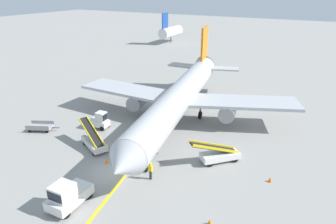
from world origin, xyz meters
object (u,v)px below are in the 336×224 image
object	(u,v)px
belt_loader_forward_hold	(219,154)
safety_cone_nose_left	(210,222)
pushback_tug	(67,195)
safety_cone_wingtip_right	(270,180)
safety_cone_nose_right	(122,94)
safety_cone_tail_area	(107,161)
belt_loader_aft_hold	(94,141)
safety_cone_wingtip_left	(152,133)
baggage_tug_near_wing	(100,121)
baggage_cart_loaded	(40,127)
ground_crew_marshaller	(151,170)
baggage_cart_empty_trailing	(145,148)
airliner	(181,95)

from	to	relation	value
belt_loader_forward_hold	safety_cone_nose_left	bearing A→B (deg)	-73.75
pushback_tug	safety_cone_wingtip_right	size ratio (longest dim) A/B	8.35
safety_cone_nose_left	safety_cone_nose_right	bearing A→B (deg)	138.89
safety_cone_nose_right	safety_cone_tail_area	size ratio (longest dim) A/B	1.00
belt_loader_forward_hold	safety_cone_nose_right	bearing A→B (deg)	150.80
belt_loader_aft_hold	safety_cone_tail_area	size ratio (longest dim) A/B	11.43
safety_cone_nose_left	safety_cone_wingtip_left	distance (m)	15.16
baggage_tug_near_wing	safety_cone_tail_area	world-z (taller)	baggage_tug_near_wing
safety_cone_nose_right	safety_cone_tail_area	xyz separation A→B (m)	(10.72, -16.82, 0.00)
baggage_cart_loaded	safety_cone_wingtip_left	size ratio (longest dim) A/B	8.50
pushback_tug	ground_crew_marshaller	bearing A→B (deg)	59.01
pushback_tug	ground_crew_marshaller	size ratio (longest dim) A/B	2.16
belt_loader_forward_hold	baggage_tug_near_wing	bearing A→B (deg)	179.11
baggage_tug_near_wing	belt_loader_aft_hold	size ratio (longest dim) A/B	0.50
pushback_tug	baggage_tug_near_wing	bearing A→B (deg)	120.74
belt_loader_forward_hold	safety_cone_nose_right	size ratio (longest dim) A/B	10.20
baggage_cart_empty_trailing	ground_crew_marshaller	xyz separation A→B (m)	(3.03, -3.77, 0.44)
belt_loader_aft_hold	baggage_cart_loaded	size ratio (longest dim) A/B	1.34
pushback_tug	safety_cone_nose_right	bearing A→B (deg)	117.71
ground_crew_marshaller	safety_cone_wingtip_left	size ratio (longest dim) A/B	3.86
ground_crew_marshaller	safety_cone_nose_left	xyz separation A→B (m)	(6.70, -2.69, -0.69)
airliner	pushback_tug	bearing A→B (deg)	-90.95
baggage_cart_empty_trailing	safety_cone_tail_area	size ratio (longest dim) A/B	8.65
pushback_tug	safety_cone_wingtip_left	bearing A→B (deg)	93.22
baggage_tug_near_wing	safety_cone_wingtip_left	xyz separation A→B (m)	(6.46, 1.55, -0.71)
baggage_cart_empty_trailing	safety_cone_tail_area	distance (m)	4.17
pushback_tug	baggage_cart_empty_trailing	xyz separation A→B (m)	(0.67, 9.93, -0.53)
baggage_tug_near_wing	airliner	bearing A→B (deg)	41.35
safety_cone_wingtip_left	belt_loader_forward_hold	bearing A→B (deg)	-11.57
airliner	ground_crew_marshaller	bearing A→B (deg)	-74.99
baggage_cart_loaded	safety_cone_nose_left	size ratio (longest dim) A/B	8.50
belt_loader_aft_hold	ground_crew_marshaller	size ratio (longest dim) A/B	2.96
baggage_tug_near_wing	pushback_tug	bearing A→B (deg)	-59.26
baggage_tug_near_wing	baggage_cart_loaded	world-z (taller)	baggage_tug_near_wing
safety_cone_wingtip_left	safety_cone_wingtip_right	size ratio (longest dim) A/B	1.00
baggage_tug_near_wing	safety_cone_wingtip_right	xyz separation A→B (m)	(20.35, -1.26, -0.71)
safety_cone_wingtip_left	belt_loader_aft_hold	bearing A→B (deg)	-123.73
pushback_tug	baggage_cart_empty_trailing	distance (m)	9.97
belt_loader_forward_hold	baggage_cart_empty_trailing	world-z (taller)	belt_loader_forward_hold
ground_crew_marshaller	belt_loader_forward_hold	bearing A→B (deg)	53.69
airliner	safety_cone_nose_left	distance (m)	18.64
belt_loader_forward_hold	safety_cone_nose_right	world-z (taller)	belt_loader_forward_hold
safety_cone_wingtip_left	baggage_cart_empty_trailing	bearing A→B (deg)	-69.14
baggage_cart_empty_trailing	safety_cone_nose_left	size ratio (longest dim) A/B	8.65
ground_crew_marshaller	safety_cone_tail_area	world-z (taller)	ground_crew_marshaller
baggage_cart_loaded	baggage_cart_empty_trailing	xyz separation A→B (m)	(13.65, 1.74, 0.00)
baggage_tug_near_wing	safety_cone_wingtip_right	distance (m)	20.40
ground_crew_marshaller	safety_cone_tail_area	size ratio (longest dim) A/B	3.86
baggage_cart_empty_trailing	safety_cone_tail_area	world-z (taller)	baggage_cart_empty_trailing
belt_loader_forward_hold	baggage_cart_loaded	xyz separation A→B (m)	(-20.92, -3.74, -0.31)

